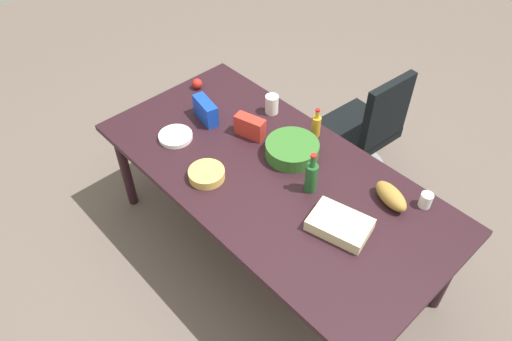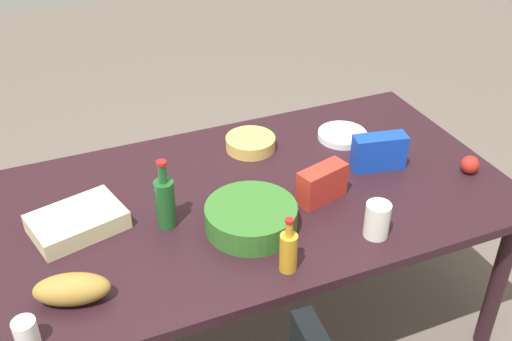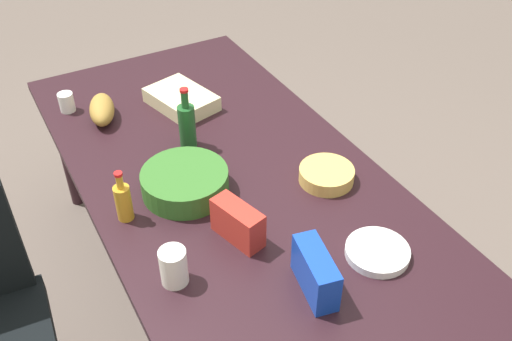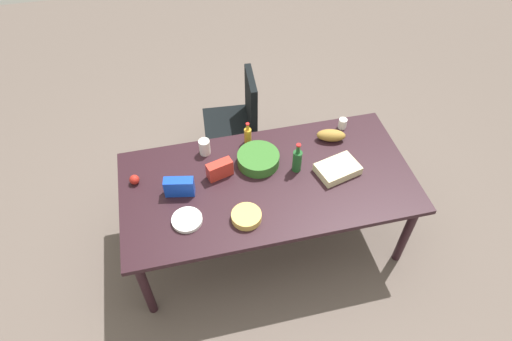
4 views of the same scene
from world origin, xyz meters
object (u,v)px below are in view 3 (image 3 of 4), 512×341
(paper_cup, at_px, (67,102))
(mayo_jar, at_px, (174,267))
(chip_bag_red, at_px, (238,223))
(sheet_cake, at_px, (181,99))
(chip_bag_blue, at_px, (315,272))
(dressing_bottle, at_px, (123,201))
(chip_bowl, at_px, (326,175))
(paper_plate_stack, at_px, (377,252))
(bread_loaf, at_px, (102,109))
(wine_bottle, at_px, (187,124))
(conference_table, at_px, (228,184))
(salad_bowl, at_px, (185,182))

(paper_cup, distance_m, mayo_jar, 1.20)
(chip_bag_red, bearing_deg, sheet_cake, -10.81)
(chip_bag_blue, distance_m, dressing_bottle, 0.74)
(sheet_cake, relative_size, chip_bag_red, 1.60)
(chip_bowl, relative_size, paper_plate_stack, 0.99)
(dressing_bottle, relative_size, chip_bag_red, 1.05)
(dressing_bottle, height_order, mayo_jar, dressing_bottle)
(bread_loaf, relative_size, paper_plate_stack, 1.09)
(wine_bottle, relative_size, sheet_cake, 0.86)
(paper_cup, bearing_deg, paper_plate_stack, -154.39)
(wine_bottle, height_order, chip_bowl, wine_bottle)
(chip_bag_blue, xyz_separation_m, mayo_jar, (0.25, 0.38, -0.01))
(mayo_jar, bearing_deg, chip_bowl, -75.41)
(conference_table, distance_m, chip_bag_blue, 0.69)
(bread_loaf, xyz_separation_m, paper_plate_stack, (-1.28, -0.56, -0.04))
(salad_bowl, xyz_separation_m, paper_cup, (0.80, 0.25, -0.00))
(bread_loaf, distance_m, dressing_bottle, 0.69)
(conference_table, distance_m, paper_cup, 0.90)
(conference_table, xyz_separation_m, bread_loaf, (0.62, 0.32, 0.12))
(chip_bag_blue, height_order, wine_bottle, wine_bottle)
(paper_plate_stack, bearing_deg, bread_loaf, 23.70)
(chip_bowl, bearing_deg, mayo_jar, 104.59)
(chip_bowl, bearing_deg, chip_bag_blue, 141.57)
(salad_bowl, relative_size, paper_cup, 3.72)
(sheet_cake, height_order, mayo_jar, mayo_jar)
(sheet_cake, xyz_separation_m, mayo_jar, (-0.98, 0.44, 0.03))
(conference_table, distance_m, chip_bowl, 0.41)
(chip_bag_blue, height_order, salad_bowl, chip_bag_blue)
(conference_table, relative_size, chip_bowl, 10.40)
(paper_plate_stack, relative_size, chip_bag_red, 1.10)
(salad_bowl, bearing_deg, mayo_jar, 152.10)
(chip_bag_blue, relative_size, wine_bottle, 0.80)
(sheet_cake, bearing_deg, wine_bottle, 161.98)
(chip_bag_blue, distance_m, mayo_jar, 0.45)
(conference_table, distance_m, wine_bottle, 0.31)
(sheet_cake, bearing_deg, bread_loaf, 78.80)
(chip_bag_blue, relative_size, chip_bowl, 1.01)
(dressing_bottle, bearing_deg, paper_cup, -0.27)
(salad_bowl, height_order, chip_bowl, salad_bowl)
(salad_bowl, height_order, paper_cup, salad_bowl)
(conference_table, relative_size, salad_bowl, 6.75)
(paper_cup, bearing_deg, dressing_bottle, 179.73)
(chip_bag_blue, bearing_deg, dressing_bottle, 34.39)
(paper_plate_stack, bearing_deg, wine_bottle, 18.54)
(sheet_cake, distance_m, chip_bowl, 0.84)
(paper_plate_stack, height_order, dressing_bottle, dressing_bottle)
(chip_bowl, bearing_deg, wine_bottle, 37.98)
(dressing_bottle, bearing_deg, bread_loaf, -10.50)
(chip_bag_blue, xyz_separation_m, sheet_cake, (1.22, -0.06, -0.04))
(sheet_cake, bearing_deg, paper_plate_stack, -170.43)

